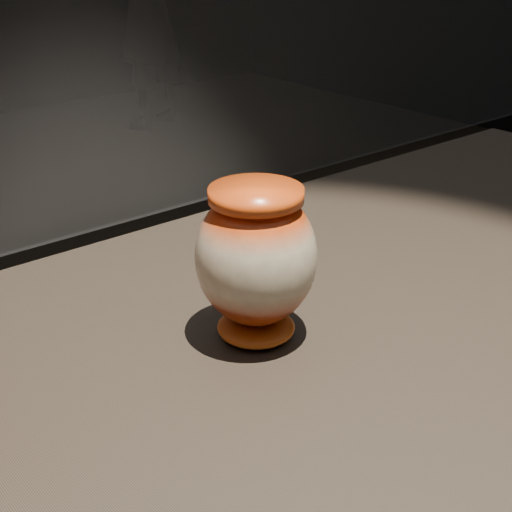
# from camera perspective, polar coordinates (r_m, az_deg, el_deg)

# --- Properties ---
(display_plinth) EXTENTS (2.00, 0.80, 0.90)m
(display_plinth) POSITION_cam_1_polar(r_m,az_deg,el_deg) (1.04, 3.50, -18.73)
(display_plinth) COLOR black
(display_plinth) RESTS_ON ground
(main_vase) EXTENTS (0.15, 0.15, 0.19)m
(main_vase) POSITION_cam_1_polar(r_m,az_deg,el_deg) (0.82, -0.00, -0.22)
(main_vase) COLOR maroon
(main_vase) RESTS_ON display_plinth
(visitor) EXTENTS (0.70, 0.58, 1.65)m
(visitor) POSITION_cam_1_polar(r_m,az_deg,el_deg) (5.25, -8.72, 19.10)
(visitor) COLOR black
(visitor) RESTS_ON ground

